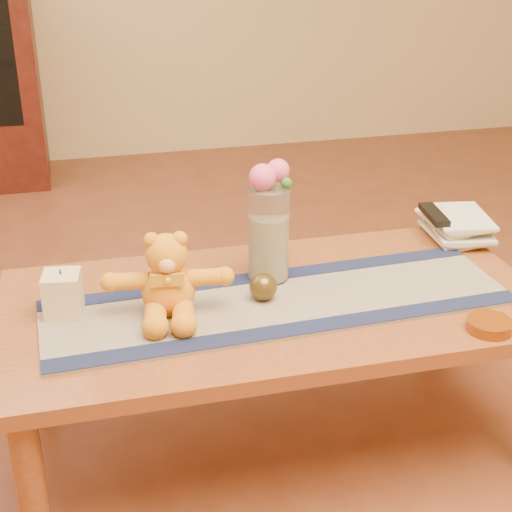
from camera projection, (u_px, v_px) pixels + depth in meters
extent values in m
plane|color=brown|center=(273.00, 437.00, 2.19)|extent=(5.50, 5.50, 0.00)
cube|color=brown|center=(274.00, 306.00, 2.01)|extent=(1.40, 0.70, 0.04)
cylinder|color=brown|center=(31.00, 489.00, 1.71)|extent=(0.07, 0.07, 0.41)
cylinder|color=brown|center=(34.00, 353.00, 2.22)|extent=(0.07, 0.07, 0.41)
cylinder|color=brown|center=(439.00, 301.00, 2.50)|extent=(0.07, 0.07, 0.41)
cube|color=#211B4C|center=(279.00, 303.00, 1.98)|extent=(1.21, 0.40, 0.01)
cube|color=#151B40|center=(297.00, 329.00, 1.85)|extent=(1.20, 0.11, 0.00)
cube|color=#151B40|center=(262.00, 277.00, 2.10)|extent=(1.20, 0.11, 0.00)
cube|color=beige|center=(63.00, 294.00, 1.90)|extent=(0.10, 0.10, 0.11)
cylinder|color=black|center=(60.00, 272.00, 1.87)|extent=(0.00, 0.00, 0.01)
cylinder|color=silver|center=(269.00, 234.00, 2.04)|extent=(0.11, 0.11, 0.26)
cylinder|color=beige|center=(269.00, 247.00, 2.06)|extent=(0.09, 0.09, 0.18)
sphere|color=#E7518E|center=(263.00, 177.00, 1.96)|extent=(0.07, 0.07, 0.07)
sphere|color=#E7518E|center=(278.00, 170.00, 1.97)|extent=(0.06, 0.06, 0.06)
sphere|color=#516BB0|center=(269.00, 173.00, 2.01)|extent=(0.04, 0.04, 0.04)
sphere|color=#516BB0|center=(256.00, 179.00, 1.99)|extent=(0.04, 0.04, 0.04)
sphere|color=#33662D|center=(286.00, 183.00, 1.97)|extent=(0.03, 0.03, 0.03)
sphere|color=#4B3C19|center=(263.00, 287.00, 1.97)|extent=(0.08, 0.08, 0.07)
imported|color=beige|center=(431.00, 236.00, 2.35)|extent=(0.18, 0.23, 0.02)
imported|color=beige|center=(433.00, 231.00, 2.33)|extent=(0.21, 0.25, 0.02)
imported|color=beige|center=(429.00, 224.00, 2.33)|extent=(0.17, 0.22, 0.02)
imported|color=beige|center=(434.00, 219.00, 2.32)|extent=(0.20, 0.25, 0.02)
cube|color=black|center=(434.00, 215.00, 2.30)|extent=(0.06, 0.16, 0.02)
cylinder|color=#BF5914|center=(489.00, 325.00, 1.85)|extent=(0.13, 0.13, 0.03)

